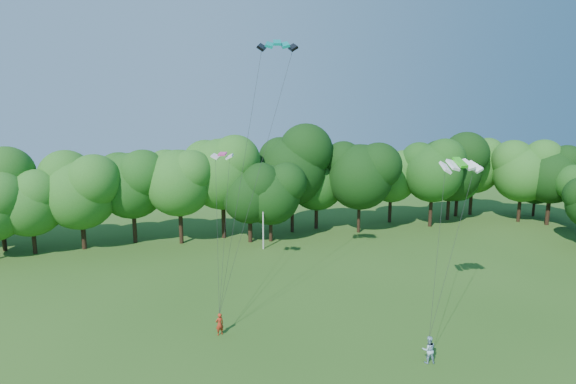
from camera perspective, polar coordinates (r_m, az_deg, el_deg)
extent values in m
cylinder|color=#B2B2A9|center=(51.90, -3.18, -3.38)|extent=(0.18, 0.18, 7.29)
cube|color=#B2B2A9|center=(51.20, -3.22, 0.39)|extent=(1.43, 0.43, 0.08)
imported|color=#AF2D16|center=(33.81, -8.68, -16.25)|extent=(0.69, 0.56, 1.64)
imported|color=#9BBED7|center=(31.50, 17.42, -18.55)|extent=(1.00, 0.85, 1.79)
cube|color=#04847E|center=(35.93, -1.38, 18.44)|extent=(3.17, 1.91, 0.63)
cube|color=green|center=(35.19, 21.02, 3.53)|extent=(2.99, 1.44, 0.70)
cube|color=#DA3C8B|center=(39.30, -8.33, 4.81)|extent=(2.08, 1.53, 0.29)
cylinder|color=black|center=(60.94, -32.45, -4.29)|extent=(0.43, 0.43, 4.51)
cylinder|color=#311D13|center=(55.36, -2.20, -4.26)|extent=(0.42, 0.42, 4.00)
ellipsoid|color=black|center=(54.29, -2.24, 1.13)|extent=(8.00, 8.00, 8.72)
cylinder|color=#372816|center=(73.19, 20.59, -1.57)|extent=(0.45, 0.45, 3.44)
ellipsoid|color=#1C551A|center=(72.46, 20.81, 1.94)|extent=(6.88, 6.88, 7.51)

